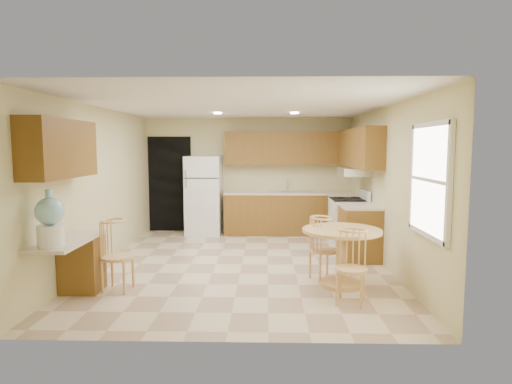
{
  "coord_description": "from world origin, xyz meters",
  "views": [
    {
      "loc": [
        0.38,
        -6.68,
        1.87
      ],
      "look_at": [
        0.22,
        0.3,
        1.13
      ],
      "focal_mm": 30.0,
      "sensor_mm": 36.0,
      "label": 1
    }
  ],
  "objects_px": {
    "chair_desk": "(115,250)",
    "refrigerator": "(204,195)",
    "chair_table_b": "(353,261)",
    "water_crock": "(50,221)",
    "stove": "(349,223)",
    "chair_table_a": "(325,244)",
    "dining_table": "(341,249)"
  },
  "relations": [
    {
      "from": "refrigerator",
      "to": "dining_table",
      "type": "bearing_deg",
      "value": -55.64
    },
    {
      "from": "dining_table",
      "to": "chair_desk",
      "type": "distance_m",
      "value": 2.97
    },
    {
      "from": "dining_table",
      "to": "chair_desk",
      "type": "bearing_deg",
      "value": -173.61
    },
    {
      "from": "refrigerator",
      "to": "chair_desk",
      "type": "distance_m",
      "value": 3.82
    },
    {
      "from": "refrigerator",
      "to": "chair_desk",
      "type": "bearing_deg",
      "value": -99.05
    },
    {
      "from": "chair_table_a",
      "to": "chair_table_b",
      "type": "relative_size",
      "value": 1.01
    },
    {
      "from": "dining_table",
      "to": "chair_table_a",
      "type": "distance_m",
      "value": 0.26
    },
    {
      "from": "dining_table",
      "to": "chair_desk",
      "type": "xyz_separation_m",
      "value": [
        -2.95,
        -0.33,
        0.05
      ]
    },
    {
      "from": "refrigerator",
      "to": "chair_table_b",
      "type": "distance_m",
      "value": 4.8
    },
    {
      "from": "chair_desk",
      "to": "water_crock",
      "type": "xyz_separation_m",
      "value": [
        -0.45,
        -0.71,
        0.5
      ]
    },
    {
      "from": "chair_desk",
      "to": "refrigerator",
      "type": "bearing_deg",
      "value": 175.86
    },
    {
      "from": "refrigerator",
      "to": "dining_table",
      "type": "distance_m",
      "value": 4.18
    },
    {
      "from": "stove",
      "to": "chair_table_a",
      "type": "distance_m",
      "value": 2.18
    },
    {
      "from": "chair_table_b",
      "to": "chair_desk",
      "type": "xyz_separation_m",
      "value": [
        -2.95,
        0.4,
        0.02
      ]
    },
    {
      "from": "refrigerator",
      "to": "chair_desk",
      "type": "height_order",
      "value": "refrigerator"
    },
    {
      "from": "chair_table_a",
      "to": "refrigerator",
      "type": "bearing_deg",
      "value": -169.47
    },
    {
      "from": "chair_table_b",
      "to": "water_crock",
      "type": "bearing_deg",
      "value": 23.28
    },
    {
      "from": "stove",
      "to": "chair_table_a",
      "type": "xyz_separation_m",
      "value": [
        -0.72,
        -2.05,
        0.08
      ]
    },
    {
      "from": "dining_table",
      "to": "chair_table_a",
      "type": "relative_size",
      "value": 1.18
    },
    {
      "from": "chair_table_a",
      "to": "chair_desk",
      "type": "relative_size",
      "value": 0.97
    },
    {
      "from": "stove",
      "to": "refrigerator",
      "type": "bearing_deg",
      "value": 157.01
    },
    {
      "from": "dining_table",
      "to": "chair_table_a",
      "type": "bearing_deg",
      "value": 140.39
    },
    {
      "from": "water_crock",
      "to": "chair_desk",
      "type": "bearing_deg",
      "value": 57.7
    },
    {
      "from": "chair_table_b",
      "to": "chair_desk",
      "type": "distance_m",
      "value": 2.98
    },
    {
      "from": "stove",
      "to": "chair_desk",
      "type": "distance_m",
      "value": 4.31
    },
    {
      "from": "stove",
      "to": "water_crock",
      "type": "height_order",
      "value": "water_crock"
    },
    {
      "from": "refrigerator",
      "to": "chair_table_a",
      "type": "distance_m",
      "value": 3.93
    },
    {
      "from": "chair_desk",
      "to": "stove",
      "type": "bearing_deg",
      "value": 131.15
    },
    {
      "from": "chair_table_b",
      "to": "water_crock",
      "type": "height_order",
      "value": "water_crock"
    },
    {
      "from": "chair_table_a",
      "to": "chair_desk",
      "type": "height_order",
      "value": "chair_desk"
    },
    {
      "from": "chair_table_a",
      "to": "water_crock",
      "type": "bearing_deg",
      "value": -92.13
    },
    {
      "from": "chair_desk",
      "to": "chair_table_b",
      "type": "bearing_deg",
      "value": 87.1
    }
  ]
}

